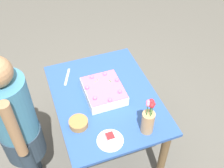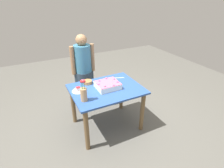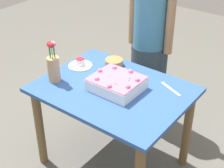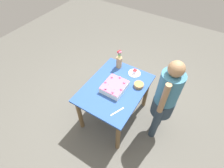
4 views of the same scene
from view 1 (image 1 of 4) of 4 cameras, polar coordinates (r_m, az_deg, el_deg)
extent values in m
plane|color=#5C5A53|center=(3.00, -1.08, -12.44)|extent=(8.00, 8.00, 0.00)
cube|color=#2E549F|center=(2.40, -1.32, -2.88)|extent=(1.12, 0.86, 0.03)
cylinder|color=brown|center=(2.96, -10.77, -2.90)|extent=(0.07, 0.07, 0.73)
cylinder|color=brown|center=(3.08, 2.07, 0.37)|extent=(0.07, 0.07, 0.73)
cylinder|color=brown|center=(2.55, 10.32, -14.24)|extent=(0.07, 0.07, 0.73)
cube|color=white|center=(2.38, -1.70, -1.51)|extent=(0.36, 0.32, 0.09)
cube|color=pink|center=(2.34, -1.72, -0.70)|extent=(0.35, 0.31, 0.01)
sphere|color=pink|center=(2.23, -0.42, -3.29)|extent=(0.04, 0.04, 0.04)
sphere|color=pink|center=(2.30, 1.59, -1.57)|extent=(0.04, 0.04, 0.04)
sphere|color=pink|center=(2.39, 1.02, 0.80)|extent=(0.04, 0.04, 0.04)
sphere|color=pink|center=(2.45, -1.49, 2.04)|extent=(0.04, 0.04, 0.04)
sphere|color=pink|center=(2.42, -4.14, 1.39)|extent=(0.04, 0.04, 0.04)
sphere|color=pink|center=(2.34, -5.10, -0.75)|extent=(0.04, 0.04, 0.04)
sphere|color=pink|center=(2.25, -3.49, -2.90)|extent=(0.04, 0.04, 0.04)
cone|color=#2D8438|center=(2.38, -0.25, 0.54)|extent=(0.02, 0.02, 0.02)
cone|color=#2D8438|center=(2.38, -3.45, 0.47)|extent=(0.02, 0.02, 0.02)
cone|color=#2D8438|center=(2.40, -2.91, 0.85)|extent=(0.02, 0.02, 0.02)
cone|color=#2D8438|center=(2.39, -0.51, 0.72)|extent=(0.02, 0.02, 0.02)
cylinder|color=white|center=(2.12, -0.39, -11.41)|extent=(0.20, 0.20, 0.01)
cube|color=white|center=(2.09, -0.39, -10.91)|extent=(0.06, 0.06, 0.06)
cube|color=red|center=(2.06, -0.40, -10.41)|extent=(0.06, 0.06, 0.01)
cube|color=silver|center=(2.60, -9.10, 1.44)|extent=(0.21, 0.10, 0.00)
cylinder|color=tan|center=(2.11, 7.27, -7.74)|extent=(0.10, 0.10, 0.20)
cylinder|color=#2D8438|center=(1.98, 7.94, -5.42)|extent=(0.01, 0.01, 0.11)
sphere|color=red|center=(1.94, 8.10, -4.35)|extent=(0.04, 0.04, 0.04)
cylinder|color=#2D8438|center=(1.99, 8.22, -5.12)|extent=(0.01, 0.01, 0.11)
sphere|color=red|center=(1.95, 8.39, -4.05)|extent=(0.03, 0.03, 0.03)
cylinder|color=#2D8438|center=(2.00, 7.84, -4.64)|extent=(0.01, 0.01, 0.11)
sphere|color=red|center=(1.96, 8.00, -3.57)|extent=(0.04, 0.04, 0.04)
cylinder|color=#2D8438|center=(2.00, 7.25, -4.73)|extent=(0.01, 0.01, 0.11)
sphere|color=#CF7098|center=(1.96, 7.40, -3.66)|extent=(0.03, 0.03, 0.03)
cylinder|color=#2D8438|center=(1.98, 7.20, -5.23)|extent=(0.01, 0.01, 0.11)
sphere|color=pink|center=(1.94, 7.35, -4.16)|extent=(0.03, 0.03, 0.03)
cylinder|color=#AD7941|center=(2.20, -6.82, -7.90)|extent=(0.15, 0.15, 0.05)
cylinder|color=#2A3A49|center=(2.64, -16.63, -11.99)|extent=(0.11, 0.11, 0.78)
cylinder|color=#2A3A49|center=(2.34, -17.55, -10.91)|extent=(0.31, 0.31, 0.28)
cylinder|color=teal|center=(2.05, -19.82, -4.89)|extent=(0.30, 0.30, 0.52)
cylinder|color=#9B7450|center=(1.93, -19.29, -8.94)|extent=(0.08, 0.08, 0.52)
cylinder|color=#9B7450|center=(2.19, -20.29, -1.31)|extent=(0.08, 0.08, 0.52)
camera|label=2|loc=(2.80, 61.75, 14.84)|focal=28.00mm
camera|label=3|loc=(3.64, 22.82, 36.37)|focal=55.00mm
camera|label=4|loc=(3.06, -38.15, 42.80)|focal=28.00mm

